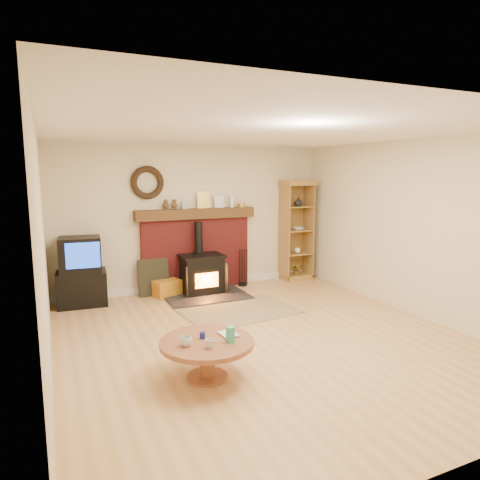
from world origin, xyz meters
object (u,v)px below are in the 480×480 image
wood_stove (202,275)px  coffee_table (207,347)px  tv_unit (81,273)px  curio_cabinet (296,230)px

wood_stove → coffee_table: bearing=-108.5°
tv_unit → curio_cabinet: 4.07m
wood_stove → tv_unit: 2.00m
wood_stove → curio_cabinet: curio_cabinet is taller
curio_cabinet → coffee_table: 4.53m
curio_cabinet → coffee_table: size_ratio=2.03×
wood_stove → curio_cabinet: size_ratio=0.71×
coffee_table → curio_cabinet: bearing=46.9°
tv_unit → curio_cabinet: bearing=1.2°
wood_stove → curio_cabinet: (2.07, 0.28, 0.65)m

